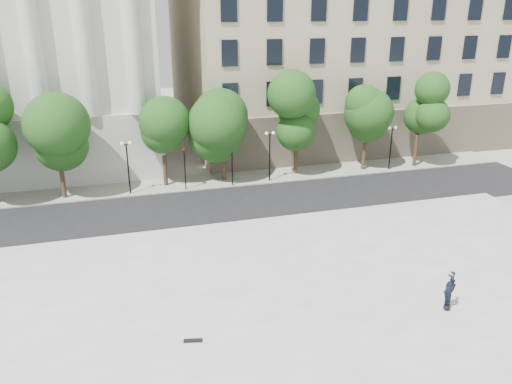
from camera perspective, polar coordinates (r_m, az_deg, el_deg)
ground at (r=22.85m, az=2.61°, el=-18.53°), size 160.00×160.00×0.00m
plaza at (r=25.02m, az=0.39°, el=-13.99°), size 44.00×22.00×0.45m
street at (r=38.11m, az=-5.92°, el=-1.87°), size 60.00×8.00×0.02m
far_sidewalk at (r=43.64m, az=-7.33°, el=1.06°), size 60.00×4.00×0.12m
building_east at (r=61.51m, az=9.40°, el=17.09°), size 36.00×26.15×23.00m
traffic_light_west at (r=40.86m, az=-8.25°, el=5.03°), size 0.82×1.77×4.20m
traffic_light_east at (r=41.53m, az=-2.78°, el=5.55°), size 0.48×1.91×4.26m
person_lying at (r=26.61m, az=20.96°, el=-11.94°), size 1.66×2.11×0.55m
skateboard at (r=23.19m, az=-7.23°, el=-16.50°), size 0.85×0.38×0.08m
street_trees at (r=41.65m, az=-9.09°, el=7.19°), size 45.56×5.14×7.62m
lamp_posts at (r=41.52m, az=-6.58°, el=4.29°), size 37.81×0.28×4.49m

